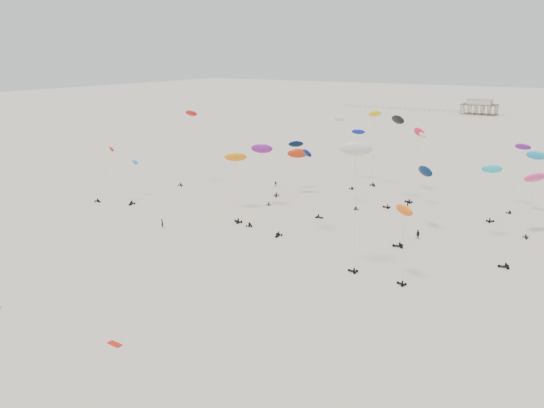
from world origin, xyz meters
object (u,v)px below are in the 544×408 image
Objects in this scene: rig_9 at (495,196)px; spectator_0 at (163,227)px; rig_4 at (374,135)px; rig_0 at (298,178)px; pavilion_main at (479,108)px.

spectator_0 is at bearing 98.62° from rig_9.
rig_4 is 9.53× the size of spectator_0.
rig_9 is (39.15, -35.90, -4.04)m from rig_4.
rig_0 is 38.95m from rig_9.
rig_4 is (-2.71, 49.55, 2.34)m from rig_0.
rig_0 is (14.20, -258.45, 8.15)m from pavilion_main.
rig_9 reaches higher than pavilion_main.
pavilion_main is at bearing -92.01° from rig_0.
pavilion_main is 9.16× the size of spectator_0.
rig_4 is at bearing 34.52° from rig_9.
rig_4 is (11.49, -208.90, 10.49)m from pavilion_main.
spectator_0 is at bearing 17.77° from rig_0.
rig_4 reaches higher than rig_0.
spectator_0 is at bearing -92.89° from pavilion_main.
pavilion_main is 1.13× the size of rig_0.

